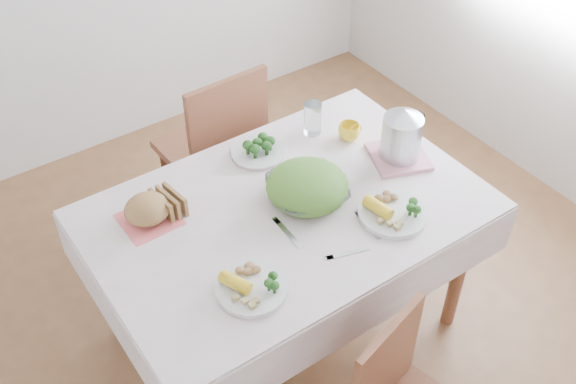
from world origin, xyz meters
TOP-DOWN VIEW (x-y plane):
  - floor at (0.00, 0.00)m, footprint 3.60×3.60m
  - dining_table at (0.00, 0.00)m, footprint 1.40×0.90m
  - tablecloth at (0.00, 0.00)m, footprint 1.50×1.00m
  - chair_far at (0.11, 0.83)m, footprint 0.46×0.46m
  - salad_bowl at (0.10, -0.00)m, footprint 0.36×0.36m
  - dinner_plate_left at (-0.33, -0.27)m, footprint 0.26×0.26m
  - dinner_plate_right at (0.31, -0.27)m, footprint 0.31×0.31m
  - broccoli_plate at (0.09, 0.34)m, footprint 0.30×0.30m
  - napkin at (-0.47, 0.24)m, footprint 0.21×0.21m
  - bread_loaf at (-0.47, 0.24)m, footprint 0.18×0.17m
  - yellow_mug at (0.47, 0.21)m, footprint 0.12×0.12m
  - glass_tumbler at (0.37, 0.34)m, footprint 0.09×0.09m
  - pink_tray at (0.56, -0.02)m, footprint 0.29×0.29m
  - electric_kettle at (0.56, -0.02)m, footprint 0.18×0.18m
  - fork_left at (-0.08, -0.12)m, footprint 0.03×0.18m
  - fork_right at (0.20, -0.26)m, footprint 0.04×0.16m
  - knife at (0.05, -0.32)m, footprint 0.16×0.07m

SIDE VIEW (x-z plane):
  - floor at x=0.00m, z-range 0.00..0.00m
  - dining_table at x=0.00m, z-range 0.00..0.75m
  - chair_far at x=0.11m, z-range -0.02..0.95m
  - tablecloth at x=0.00m, z-range 0.75..0.76m
  - napkin at x=-0.47m, z-range 0.76..0.77m
  - fork_left at x=-0.08m, z-range 0.76..0.77m
  - fork_right at x=0.20m, z-range 0.76..0.77m
  - knife at x=0.05m, z-range 0.76..0.77m
  - pink_tray at x=0.56m, z-range 0.76..0.78m
  - broccoli_plate at x=0.09m, z-range 0.76..0.78m
  - dinner_plate_left at x=-0.33m, z-range 0.76..0.78m
  - dinner_plate_right at x=0.31m, z-range 0.76..0.78m
  - salad_bowl at x=0.10m, z-range 0.76..0.84m
  - yellow_mug at x=0.47m, z-range 0.76..0.84m
  - bread_loaf at x=-0.47m, z-range 0.77..0.87m
  - glass_tumbler at x=0.37m, z-range 0.75..0.90m
  - electric_kettle at x=0.56m, z-range 0.77..1.00m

